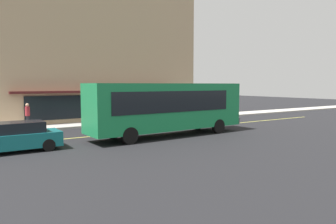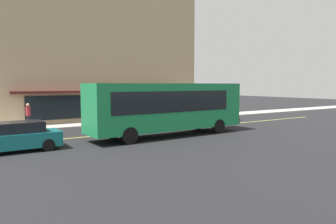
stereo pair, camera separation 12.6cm
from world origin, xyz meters
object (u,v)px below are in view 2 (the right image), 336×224
at_px(pedestrian_by_curb, 28,113).
at_px(traffic_light, 186,94).
at_px(car_teal, 16,137).
at_px(car_black, 216,112).
at_px(pedestrian_waiting, 100,111).
at_px(bus, 169,106).

bearing_deg(pedestrian_by_curb, traffic_light, -3.34).
height_order(traffic_light, car_teal, traffic_light).
relative_size(car_black, pedestrian_waiting, 2.50).
bearing_deg(traffic_light, bus, -132.02).
relative_size(traffic_light, car_black, 0.73).
bearing_deg(car_teal, pedestrian_by_curb, 77.88).
relative_size(traffic_light, pedestrian_waiting, 1.83).
distance_m(car_teal, pedestrian_by_curb, 8.45).
distance_m(bus, pedestrian_by_curb, 11.17).
relative_size(car_black, car_teal, 1.01).
bearing_deg(car_black, bus, -148.07).
bearing_deg(car_black, car_teal, -163.02).
bearing_deg(traffic_light, car_black, -39.31).
xyz_separation_m(bus, car_black, (8.98, 5.60, -1.24)).
distance_m(car_black, pedestrian_by_curb, 16.67).
height_order(bus, traffic_light, bus).
bearing_deg(pedestrian_waiting, car_black, -9.30).
distance_m(car_teal, pedestrian_waiting, 10.30).
height_order(bus, car_teal, bus).
xyz_separation_m(pedestrian_waiting, pedestrian_by_curb, (-5.41, 0.88, 0.07)).
relative_size(car_black, pedestrian_by_curb, 2.36).
xyz_separation_m(car_teal, pedestrian_waiting, (7.18, 7.37, 0.46)).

